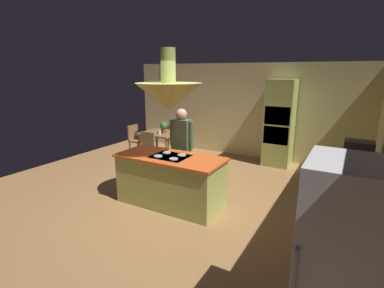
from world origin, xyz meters
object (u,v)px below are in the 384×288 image
object	(u,v)px
oven_tower	(279,123)
potted_plant_on_table	(164,127)
dining_table	(161,136)
chair_at_corner	(136,138)
microwave_on_counter	(359,149)
canister_flour	(357,178)
person_at_island	(182,144)
chair_facing_island	(146,147)
canister_sugar	(357,174)
chair_by_back_wall	(175,137)
cup_on_table	(159,133)
kitchen_island	(170,180)
refrigerator	(347,267)

from	to	relation	value
oven_tower	potted_plant_on_table	world-z (taller)	oven_tower
dining_table	potted_plant_on_table	size ratio (longest dim) A/B	3.27
chair_at_corner	microwave_on_counter	xyz separation A→B (m)	(5.41, -0.52, 0.54)
chair_at_corner	canister_flour	world-z (taller)	canister_flour
oven_tower	chair_at_corner	size ratio (longest dim) A/B	2.47
person_at_island	dining_table	bearing A→B (deg)	137.07
chair_facing_island	canister_flour	world-z (taller)	canister_flour
chair_facing_island	canister_sugar	size ratio (longest dim) A/B	5.81
canister_flour	microwave_on_counter	world-z (taller)	microwave_on_counter
chair_at_corner	microwave_on_counter	distance (m)	5.46
chair_by_back_wall	oven_tower	bearing A→B (deg)	-170.30
person_at_island	cup_on_table	xyz separation A→B (m)	(-1.40, 1.18, -0.14)
person_at_island	chair_at_corner	xyz separation A→B (m)	(-2.38, 1.41, -0.44)
kitchen_island	person_at_island	world-z (taller)	person_at_island
cup_on_table	canister_flour	bearing A→B (deg)	-21.29
potted_plant_on_table	chair_at_corner	bearing A→B (deg)	177.56
potted_plant_on_table	canister_sugar	distance (m)	4.74
refrigerator	potted_plant_on_table	world-z (taller)	refrigerator
chair_by_back_wall	canister_flour	distance (m)	5.26
dining_table	canister_sugar	xyz separation A→B (m)	(4.54, -1.77, 0.32)
cup_on_table	canister_flour	distance (m)	4.75
cup_on_table	microwave_on_counter	world-z (taller)	microwave_on_counter
chair_facing_island	oven_tower	bearing A→B (deg)	32.85
refrigerator	chair_at_corner	distance (m)	6.59
chair_at_corner	oven_tower	bearing A→B (deg)	-72.70
refrigerator	canister_sugar	size ratio (longest dim) A/B	11.44
person_at_island	canister_sugar	bearing A→B (deg)	-6.77
potted_plant_on_table	person_at_island	bearing A→B (deg)	-44.52
oven_tower	microwave_on_counter	xyz separation A→B (m)	(1.74, -1.67, -0.03)
chair_at_corner	cup_on_table	xyz separation A→B (m)	(0.98, -0.22, 0.30)
potted_plant_on_table	canister_sugar	bearing A→B (deg)	-21.33
potted_plant_on_table	chair_by_back_wall	bearing A→B (deg)	100.03
canister_flour	canister_sugar	world-z (taller)	canister_flour
potted_plant_on_table	dining_table	bearing A→B (deg)	161.27
potted_plant_on_table	cup_on_table	size ratio (longest dim) A/B	3.33
oven_tower	person_at_island	bearing A→B (deg)	-116.80
microwave_on_counter	oven_tower	bearing A→B (deg)	136.21
oven_tower	dining_table	bearing A→B (deg)	-157.79
refrigerator	potted_plant_on_table	xyz separation A→B (m)	(-4.37, 3.76, 0.07)
oven_tower	chair_at_corner	xyz separation A→B (m)	(-3.67, -1.14, -0.57)
oven_tower	dining_table	world-z (taller)	oven_tower
oven_tower	cup_on_table	distance (m)	3.02
chair_at_corner	chair_facing_island	bearing A→B (deg)	-127.40
cup_on_table	canister_sugar	distance (m)	4.69
chair_facing_island	microwave_on_counter	bearing A→B (deg)	1.77
dining_table	microwave_on_counter	bearing A→B (deg)	-6.59
kitchen_island	chair_facing_island	xyz separation A→B (m)	(-1.70, 1.44, 0.05)
kitchen_island	chair_by_back_wall	distance (m)	3.25
dining_table	microwave_on_counter	distance (m)	4.59
oven_tower	chair_by_back_wall	bearing A→B (deg)	-170.30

